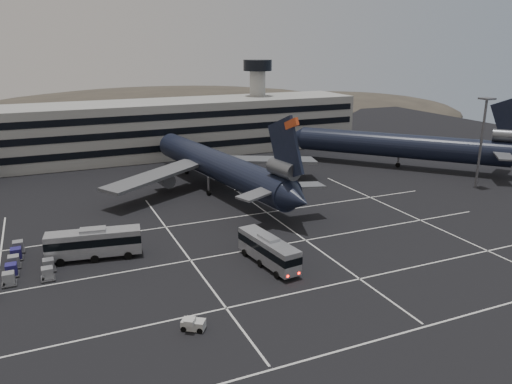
# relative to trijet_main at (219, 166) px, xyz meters

# --- Properties ---
(ground) EXTENTS (260.00, 260.00, 0.00)m
(ground) POSITION_rel_trijet_main_xyz_m (-8.87, -33.66, -5.25)
(ground) COLOR black
(ground) RESTS_ON ground
(lane_markings) EXTENTS (90.00, 55.62, 0.01)m
(lane_markings) POSITION_rel_trijet_main_xyz_m (-7.92, -32.94, -5.24)
(lane_markings) COLOR silver
(lane_markings) RESTS_ON ground
(terminal) EXTENTS (125.00, 26.00, 24.00)m
(terminal) POSITION_rel_trijet_main_xyz_m (-11.81, 37.48, 1.68)
(terminal) COLOR gray
(terminal) RESTS_ON ground
(hills) EXTENTS (352.00, 180.00, 44.00)m
(hills) POSITION_rel_trijet_main_xyz_m (9.13, 136.34, -17.32)
(hills) COLOR #38332B
(hills) RESTS_ON ground
(lightpole_right) EXTENTS (2.40, 2.40, 18.28)m
(lightpole_right) POSITION_rel_trijet_main_xyz_m (49.13, -18.66, 6.57)
(lightpole_right) COLOR slate
(lightpole_right) RESTS_ON ground
(trijet_main) EXTENTS (46.96, 57.62, 18.08)m
(trijet_main) POSITION_rel_trijet_main_xyz_m (0.00, 0.00, 0.00)
(trijet_main) COLOR black
(trijet_main) RESTS_ON ground
(trijet_far) EXTENTS (43.04, 46.22, 18.08)m
(trijet_far) POSITION_rel_trijet_main_xyz_m (46.40, 1.06, 0.18)
(trijet_far) COLOR black
(trijet_far) RESTS_ON ground
(bus_near) EXTENTS (4.20, 11.91, 4.12)m
(bus_near) POSITION_rel_trijet_main_xyz_m (-5.67, -35.18, -3.00)
(bus_near) COLOR gray
(bus_near) RESTS_ON ground
(bus_far) EXTENTS (12.89, 4.84, 4.45)m
(bus_far) POSITION_rel_trijet_main_xyz_m (-26.73, -23.79, -2.82)
(bus_far) COLOR gray
(bus_far) RESTS_ON ground
(tug_b) EXTENTS (2.76, 2.52, 1.53)m
(tug_b) POSITION_rel_trijet_main_xyz_m (-19.41, -46.41, -4.57)
(tug_b) COLOR beige
(tug_b) RESTS_ON ground
(uld_cluster) EXTENTS (7.13, 13.03, 1.64)m
(uld_cluster) POSITION_rel_trijet_main_xyz_m (-34.71, -22.53, -4.45)
(uld_cluster) COLOR #2D2D30
(uld_cluster) RESTS_ON ground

